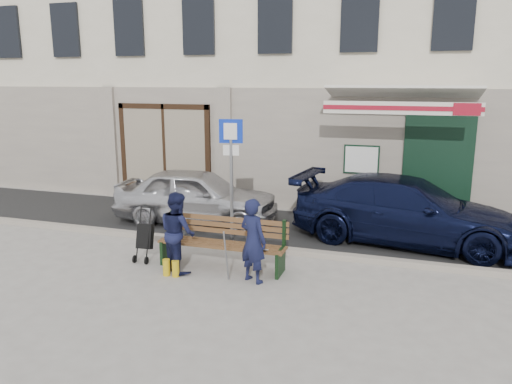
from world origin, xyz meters
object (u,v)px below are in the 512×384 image
at_px(car_silver, 197,196).
at_px(parking_sign, 231,162).
at_px(bench, 220,244).
at_px(woman, 178,232).
at_px(stroller, 145,237).
at_px(car_navy, 407,211).
at_px(man, 253,241).

distance_m(car_silver, parking_sign, 2.12).
relative_size(car_silver, parking_sign, 1.49).
distance_m(parking_sign, bench, 1.92).
bearing_deg(woman, car_silver, -33.95).
bearing_deg(car_silver, stroller, 177.74).
bearing_deg(car_silver, car_navy, -95.09).
height_order(car_navy, bench, car_navy).
distance_m(parking_sign, woman, 2.08).
height_order(car_silver, man, man).
xyz_separation_m(parking_sign, bench, (0.28, -1.38, -1.30)).
height_order(bench, man, man).
distance_m(woman, stroller, 0.94).
distance_m(man, stroller, 2.34).
bearing_deg(man, stroller, 15.43).
bearing_deg(bench, man, -29.35).
bearing_deg(car_silver, bench, -152.72).
bearing_deg(stroller, parking_sign, 46.05).
xyz_separation_m(parking_sign, stroller, (-1.23, -1.48, -1.30)).
xyz_separation_m(car_silver, stroller, (0.13, -2.68, -0.21)).
bearing_deg(car_silver, parking_sign, -136.62).
xyz_separation_m(parking_sign, man, (1.07, -1.83, -1.02)).
height_order(bench, woman, woman).
distance_m(car_navy, bench, 4.15).
bearing_deg(man, car_silver, -27.16).
xyz_separation_m(bench, woman, (-0.65, -0.39, 0.28)).
distance_m(car_navy, stroller, 5.45).
relative_size(parking_sign, bench, 1.10).
bearing_deg(woman, bench, -111.54).
relative_size(man, woman, 1.00).
xyz_separation_m(parking_sign, woman, (-0.38, -1.77, -1.02)).
bearing_deg(bench, car_silver, 122.32).
height_order(car_navy, parking_sign, parking_sign).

